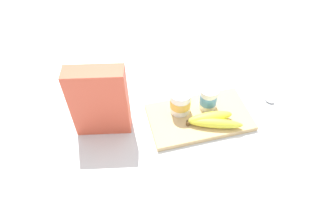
# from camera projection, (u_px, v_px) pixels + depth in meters

# --- Properties ---
(ground_plane) EXTENTS (2.40, 2.40, 0.00)m
(ground_plane) POSITION_uv_depth(u_px,v_px,m) (199.00, 119.00, 1.09)
(ground_plane) COLOR silver
(cutting_board) EXTENTS (0.35, 0.20, 0.02)m
(cutting_board) POSITION_uv_depth(u_px,v_px,m) (199.00, 117.00, 1.08)
(cutting_board) COLOR tan
(cutting_board) RESTS_ON ground_plane
(cereal_box) EXTENTS (0.19, 0.10, 0.25)m
(cereal_box) POSITION_uv_depth(u_px,v_px,m) (99.00, 102.00, 0.97)
(cereal_box) COLOR #D85138
(cereal_box) RESTS_ON ground_plane
(yogurt_cup_front) EXTENTS (0.08, 0.08, 0.09)m
(yogurt_cup_front) POSITION_uv_depth(u_px,v_px,m) (180.00, 102.00, 1.06)
(yogurt_cup_front) COLOR white
(yogurt_cup_front) RESTS_ON cutting_board
(yogurt_cup_back) EXTENTS (0.07, 0.07, 0.08)m
(yogurt_cup_back) POSITION_uv_depth(u_px,v_px,m) (208.00, 98.00, 1.07)
(yogurt_cup_back) COLOR white
(yogurt_cup_back) RESTS_ON cutting_board
(banana_bunch) EXTENTS (0.19, 0.10, 0.04)m
(banana_bunch) POSITION_uv_depth(u_px,v_px,m) (212.00, 120.00, 1.03)
(banana_bunch) COLOR yellow
(banana_bunch) RESTS_ON cutting_board
(spoon) EXTENTS (0.10, 0.11, 0.01)m
(spoon) POSITION_uv_depth(u_px,v_px,m) (263.00, 98.00, 1.15)
(spoon) COLOR silver
(spoon) RESTS_ON ground_plane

